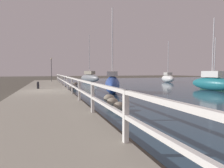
{
  "coord_description": "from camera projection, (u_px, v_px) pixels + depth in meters",
  "views": [
    {
      "loc": [
        0.31,
        -13.86,
        1.67
      ],
      "look_at": [
        3.98,
        -3.86,
        0.94
      ],
      "focal_mm": 28.0,
      "sensor_mm": 36.0,
      "label": 1
    }
  ],
  "objects": [
    {
      "name": "boulder_downstream",
      "position": [
        112.0,
        102.0,
        8.41
      ],
      "size": [
        0.58,
        0.52,
        0.44
      ],
      "color": "gray",
      "rests_on": "ground"
    },
    {
      "name": "dock_walkway",
      "position": [
        44.0,
        93.0,
        12.98
      ],
      "size": [
        3.64,
        36.0,
        0.29
      ],
      "color": "gray",
      "rests_on": "ground"
    },
    {
      "name": "ground_plane",
      "position": [
        44.0,
        94.0,
        12.99
      ],
      "size": [
        120.0,
        120.0,
        0.0
      ],
      "primitive_type": "plane",
      "color": "#4C473D"
    },
    {
      "name": "mooring_bollard",
      "position": [
        38.0,
        85.0,
        14.51
      ],
      "size": [
        0.19,
        0.19,
        0.6
      ],
      "color": "black",
      "rests_on": "dock_walkway"
    },
    {
      "name": "sailboat_gray",
      "position": [
        90.0,
        77.0,
        29.26
      ],
      "size": [
        2.67,
        5.91,
        7.9
      ],
      "rotation": [
        0.0,
        0.0,
        0.28
      ],
      "color": "gray",
      "rests_on": "water_surface"
    },
    {
      "name": "sailboat_white",
      "position": [
        168.0,
        78.0,
        28.54
      ],
      "size": [
        1.58,
        3.22,
        6.62
      ],
      "rotation": [
        0.0,
        0.0,
        -0.1
      ],
      "color": "white",
      "rests_on": "water_surface"
    },
    {
      "name": "boulder_far_strip",
      "position": [
        119.0,
        106.0,
        7.53
      ],
      "size": [
        0.52,
        0.47,
        0.39
      ],
      "color": "gray",
      "rests_on": "ground"
    },
    {
      "name": "sailboat_blue",
      "position": [
        112.0,
        83.0,
        13.89
      ],
      "size": [
        2.79,
        4.98,
        6.61
      ],
      "rotation": [
        0.0,
        0.0,
        -0.36
      ],
      "color": "#2D4C9E",
      "rests_on": "water_surface"
    },
    {
      "name": "railing",
      "position": [
        68.0,
        81.0,
        13.52
      ],
      "size": [
        0.1,
        32.5,
        1.04
      ],
      "color": "white",
      "rests_on": "dock_walkway"
    },
    {
      "name": "sailboat_teal",
      "position": [
        212.0,
        82.0,
        15.96
      ],
      "size": [
        1.45,
        4.17,
        6.49
      ],
      "rotation": [
        0.0,
        0.0,
        0.07
      ],
      "color": "#1E707A",
      "rests_on": "water_surface"
    },
    {
      "name": "boulder_upstream",
      "position": [
        76.0,
        84.0,
        21.77
      ],
      "size": [
        0.55,
        0.49,
        0.41
      ],
      "color": "slate",
      "rests_on": "ground"
    },
    {
      "name": "boulder_near_dock",
      "position": [
        73.0,
        86.0,
        17.06
      ],
      "size": [
        0.72,
        0.65,
        0.54
      ],
      "color": "gray",
      "rests_on": "ground"
    },
    {
      "name": "dock_lamp",
      "position": [
        51.0,
        66.0,
        25.07
      ],
      "size": [
        0.21,
        0.21,
        3.38
      ],
      "color": "#2D2D33",
      "rests_on": "dock_walkway"
    },
    {
      "name": "sailboat_green",
      "position": [
        214.0,
        81.0,
        19.8
      ],
      "size": [
        1.96,
        3.49,
        5.51
      ],
      "rotation": [
        0.0,
        0.0,
        0.2
      ],
      "color": "#236B42",
      "rests_on": "water_surface"
    },
    {
      "name": "boulder_mid_strip",
      "position": [
        109.0,
        98.0,
        9.54
      ],
      "size": [
        0.61,
        0.55,
        0.46
      ],
      "color": "gray",
      "rests_on": "ground"
    }
  ]
}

